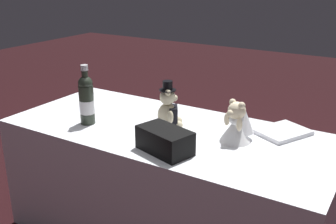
% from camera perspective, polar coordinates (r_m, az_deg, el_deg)
% --- Properties ---
extents(reception_table, '(1.84, 0.81, 0.70)m').
position_cam_1_polar(reception_table, '(2.39, -0.00, -10.27)').
color(reception_table, white).
rests_on(reception_table, ground_plane).
extents(teddy_bear_groom, '(0.15, 0.14, 0.27)m').
position_cam_1_polar(teddy_bear_groom, '(2.22, 0.18, 0.29)').
color(teddy_bear_groom, beige).
rests_on(teddy_bear_groom, reception_table).
extents(teddy_bear_bride, '(0.18, 0.21, 0.22)m').
position_cam_1_polar(teddy_bear_bride, '(2.08, 9.89, -1.60)').
color(teddy_bear_bride, white).
rests_on(teddy_bear_bride, reception_table).
extents(champagne_bottle, '(0.09, 0.09, 0.34)m').
position_cam_1_polar(champagne_bottle, '(2.31, -11.47, 1.79)').
color(champagne_bottle, '#2A3327').
rests_on(champagne_bottle, reception_table).
extents(signing_pen, '(0.08, 0.13, 0.01)m').
position_cam_1_polar(signing_pen, '(2.43, 0.05, -0.38)').
color(signing_pen, black).
rests_on(signing_pen, reception_table).
extents(gift_case_black, '(0.30, 0.22, 0.12)m').
position_cam_1_polar(gift_case_black, '(1.94, -0.45, -4.04)').
color(gift_case_black, black).
rests_on(gift_case_black, reception_table).
extents(guestbook, '(0.30, 0.33, 0.02)m').
position_cam_1_polar(guestbook, '(2.25, 15.91, -2.71)').
color(guestbook, white).
rests_on(guestbook, reception_table).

